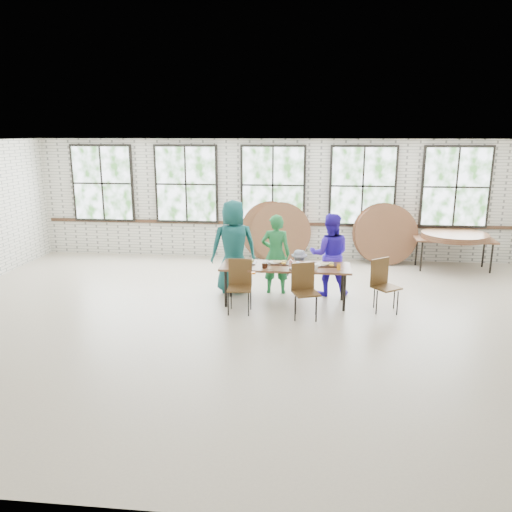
{
  "coord_description": "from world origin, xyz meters",
  "views": [
    {
      "loc": [
        0.88,
        -7.99,
        3.14
      ],
      "look_at": [
        0.0,
        0.4,
        1.05
      ],
      "focal_mm": 35.0,
      "sensor_mm": 36.0,
      "label": 1
    }
  ],
  "objects": [
    {
      "name": "adult_blue",
      "position": [
        1.33,
        1.61,
        0.81
      ],
      "size": [
        0.8,
        0.63,
        1.63
      ],
      "primitive_type": "imported",
      "rotation": [
        0.0,
        0.0,
        3.13
      ],
      "color": "#351CCA",
      "rests_on": "ground"
    },
    {
      "name": "tabletop_clutter",
      "position": [
        0.61,
        0.95,
        0.77
      ],
      "size": [
        2.01,
        0.64,
        0.11
      ],
      "color": "black",
      "rests_on": "dining_table"
    },
    {
      "name": "round_tops_leaning",
      "position": [
        1.43,
        4.17,
        0.73
      ],
      "size": [
        4.32,
        0.41,
        1.5
      ],
      "color": "brown",
      "rests_on": "ground"
    },
    {
      "name": "chair_near_right",
      "position": [
        0.85,
        0.33,
        0.56
      ],
      "size": [
        0.53,
        0.52,
        0.95
      ],
      "rotation": [
        0.0,
        0.0,
        0.34
      ],
      "color": "#52371B",
      "rests_on": "ground"
    },
    {
      "name": "room",
      "position": [
        0.0,
        4.44,
        1.83
      ],
      "size": [
        12.0,
        12.0,
        12.0
      ],
      "color": "beige",
      "rests_on": "ground"
    },
    {
      "name": "chair_near_left",
      "position": [
        -0.3,
        0.48,
        0.56
      ],
      "size": [
        0.44,
        0.43,
        0.95
      ],
      "rotation": [
        0.0,
        0.0,
        0.06
      ],
      "color": "#52371B",
      "rests_on": "ground"
    },
    {
      "name": "storage_table",
      "position": [
        4.31,
        3.82,
        0.69
      ],
      "size": [
        1.84,
        0.85,
        0.74
      ],
      "rotation": [
        0.0,
        0.0,
        -0.06
      ],
      "color": "brown",
      "rests_on": "ground"
    },
    {
      "name": "dining_table",
      "position": [
        0.49,
        0.96,
        0.69
      ],
      "size": [
        2.41,
        0.82,
        0.74
      ],
      "rotation": [
        0.0,
        0.0,
        -0.01
      ],
      "color": "brown",
      "rests_on": "ground"
    },
    {
      "name": "round_tops_stacked",
      "position": [
        4.31,
        3.82,
        0.8
      ],
      "size": [
        1.5,
        1.5,
        0.13
      ],
      "color": "brown",
      "rests_on": "storage_table"
    },
    {
      "name": "toddler",
      "position": [
        0.74,
        1.61,
        0.45
      ],
      "size": [
        0.65,
        0.48,
        0.89
      ],
      "primitive_type": "imported",
      "rotation": [
        0.0,
        0.0,
        2.86
      ],
      "color": "#121C39",
      "rests_on": "ground"
    },
    {
      "name": "adult_green",
      "position": [
        0.27,
        1.61,
        0.8
      ],
      "size": [
        0.59,
        0.39,
        1.6
      ],
      "primitive_type": "imported",
      "rotation": [
        0.0,
        0.0,
        3.16
      ],
      "color": "#1F773A",
      "rests_on": "ground"
    },
    {
      "name": "adult_teal",
      "position": [
        -0.58,
        1.61,
        0.93
      ],
      "size": [
        1.04,
        0.83,
        1.87
      ],
      "primitive_type": "imported",
      "rotation": [
        0.0,
        0.0,
        3.43
      ],
      "color": "#185C55",
      "rests_on": "ground"
    },
    {
      "name": "chair_spare",
      "position": [
        2.26,
        0.79,
        0.56
      ],
      "size": [
        0.58,
        0.58,
        0.95
      ],
      "rotation": [
        0.0,
        0.0,
        0.65
      ],
      "color": "#52371B",
      "rests_on": "ground"
    }
  ]
}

